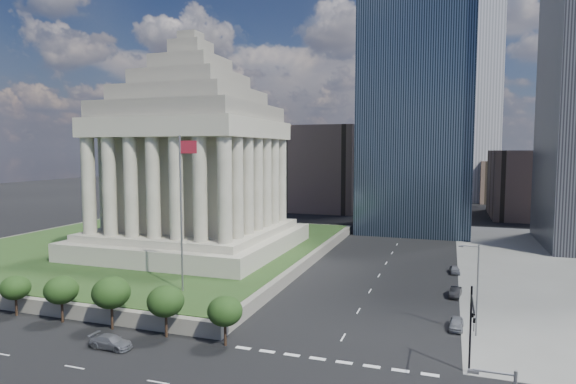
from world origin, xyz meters
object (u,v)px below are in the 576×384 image
at_px(flagpole, 182,205).
at_px(street_lamp_north, 476,284).
at_px(suv_grey, 111,342).
at_px(parked_sedan_mid, 455,292).
at_px(parked_sedan_far, 455,270).
at_px(war_memorial, 193,143).
at_px(parked_sedan_near, 456,324).
at_px(traffic_signal_ne, 472,323).

height_order(flagpole, street_lamp_north, flagpole).
height_order(street_lamp_north, suv_grey, street_lamp_north).
bearing_deg(parked_sedan_mid, parked_sedan_far, 96.89).
relative_size(war_memorial, parked_sedan_near, 10.40).
relative_size(war_memorial, parked_sedan_mid, 10.06).
xyz_separation_m(suv_grey, parked_sedan_mid, (33.16, 29.40, -0.03)).
height_order(parked_sedan_mid, parked_sedan_far, parked_sedan_mid).
relative_size(suv_grey, parked_sedan_far, 1.24).
xyz_separation_m(war_memorial, parked_sedan_far, (45.50, 4.29, -20.77)).
bearing_deg(suv_grey, parked_sedan_near, -61.41).
xyz_separation_m(traffic_signal_ne, parked_sedan_mid, (-1.00, 25.36, -4.61)).
xyz_separation_m(suv_grey, parked_sedan_far, (33.16, 42.64, -0.04)).
relative_size(flagpole, parked_sedan_far, 5.41).
height_order(war_memorial, street_lamp_north, war_memorial).
relative_size(war_memorial, suv_grey, 8.50).
bearing_deg(traffic_signal_ne, street_lamp_north, 85.81).
distance_m(flagpole, street_lamp_north, 35.95).
xyz_separation_m(traffic_signal_ne, parked_sedan_far, (-1.00, 38.60, -4.62)).
xyz_separation_m(street_lamp_north, parked_sedan_far, (-1.83, 27.29, -5.03)).
distance_m(war_memorial, traffic_signal_ne, 60.00).
xyz_separation_m(flagpole, traffic_signal_ne, (34.33, -10.30, -7.86)).
height_order(war_memorial, flagpole, war_memorial).
bearing_deg(war_memorial, parked_sedan_near, -25.37).
relative_size(traffic_signal_ne, parked_sedan_mid, 2.06).
bearing_deg(traffic_signal_ne, parked_sedan_mid, 92.26).
relative_size(traffic_signal_ne, suv_grey, 1.74).
bearing_deg(traffic_signal_ne, parked_sedan_near, 94.49).
height_order(traffic_signal_ne, parked_sedan_near, traffic_signal_ne).
distance_m(suv_grey, parked_sedan_near, 37.16).
bearing_deg(street_lamp_north, war_memorial, 154.08).
bearing_deg(parked_sedan_far, parked_sedan_mid, -94.81).
bearing_deg(suv_grey, traffic_signal_ne, -81.49).
height_order(street_lamp_north, parked_sedan_mid, street_lamp_north).
relative_size(war_memorial, traffic_signal_ne, 4.88).
bearing_deg(parked_sedan_near, traffic_signal_ne, -82.26).
distance_m(war_memorial, parked_sedan_far, 50.20).
height_order(traffic_signal_ne, suv_grey, traffic_signal_ne).
distance_m(war_memorial, street_lamp_north, 54.92).
bearing_deg(street_lamp_north, suv_grey, -156.32).
bearing_deg(street_lamp_north, flagpole, -178.37).
bearing_deg(war_memorial, street_lamp_north, -25.92).
relative_size(suv_grey, parked_sedan_near, 1.22).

